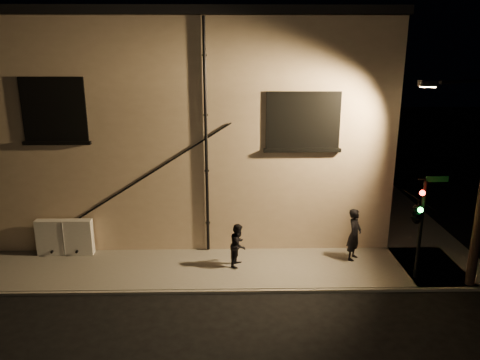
{
  "coord_description": "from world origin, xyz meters",
  "views": [
    {
      "loc": [
        -0.94,
        -13.23,
        7.55
      ],
      "look_at": [
        -0.63,
        1.8,
        3.18
      ],
      "focal_mm": 35.0,
      "sensor_mm": 36.0,
      "label": 1
    }
  ],
  "objects_px": {
    "pedestrian_a": "(354,234)",
    "pedestrian_b": "(238,245)",
    "traffic_signal": "(418,212)",
    "utility_cabinet": "(65,237)"
  },
  "relations": [
    {
      "from": "pedestrian_a",
      "to": "pedestrian_b",
      "type": "relative_size",
      "value": 1.24
    },
    {
      "from": "pedestrian_a",
      "to": "pedestrian_b",
      "type": "xyz_separation_m",
      "value": [
        -4.13,
        -0.41,
        -0.18
      ]
    },
    {
      "from": "pedestrian_b",
      "to": "traffic_signal",
      "type": "distance_m",
      "value": 5.97
    },
    {
      "from": "pedestrian_a",
      "to": "traffic_signal",
      "type": "xyz_separation_m",
      "value": [
        1.51,
        -1.55,
        1.4
      ]
    },
    {
      "from": "utility_cabinet",
      "to": "pedestrian_a",
      "type": "distance_m",
      "value": 10.47
    },
    {
      "from": "utility_cabinet",
      "to": "traffic_signal",
      "type": "relative_size",
      "value": 0.58
    },
    {
      "from": "pedestrian_b",
      "to": "traffic_signal",
      "type": "xyz_separation_m",
      "value": [
        5.64,
        -1.14,
        1.58
      ]
    },
    {
      "from": "utility_cabinet",
      "to": "pedestrian_b",
      "type": "distance_m",
      "value": 6.41
    },
    {
      "from": "pedestrian_b",
      "to": "traffic_signal",
      "type": "relative_size",
      "value": 0.44
    },
    {
      "from": "pedestrian_a",
      "to": "pedestrian_b",
      "type": "height_order",
      "value": "pedestrian_a"
    }
  ]
}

